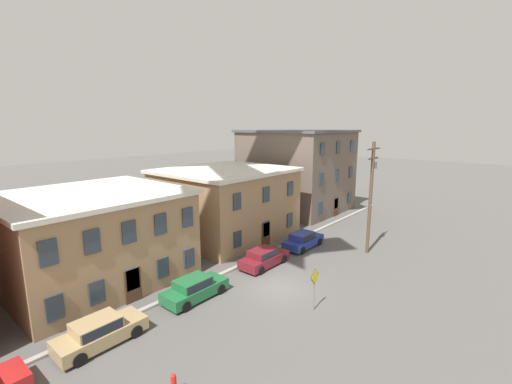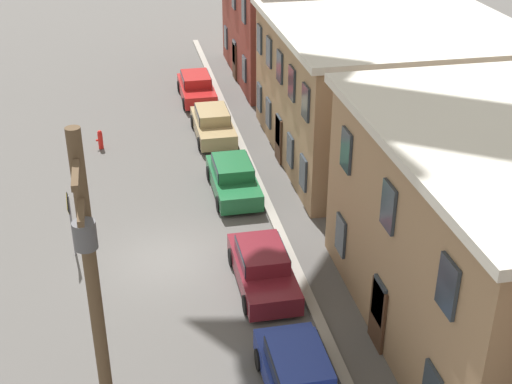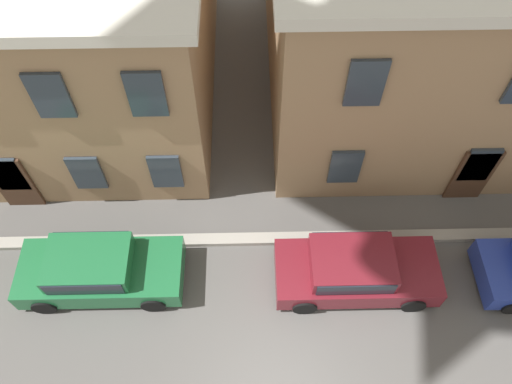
# 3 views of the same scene
# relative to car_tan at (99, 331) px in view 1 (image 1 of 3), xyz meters

# --- Properties ---
(ground_plane) EXTENTS (200.00, 200.00, 0.00)m
(ground_plane) POSITION_rel_car_tan_xyz_m (10.94, -3.33, -0.75)
(ground_plane) COLOR #565451
(kerb_strip) EXTENTS (56.00, 0.36, 0.16)m
(kerb_strip) POSITION_rel_car_tan_xyz_m (10.94, 1.17, -0.67)
(kerb_strip) COLOR #9E998E
(kerb_strip) RESTS_ON ground_plane
(apartment_midblock) EXTENTS (11.76, 10.70, 6.45)m
(apartment_midblock) POSITION_rel_car_tan_xyz_m (3.45, 7.76, 2.49)
(apartment_midblock) COLOR #9E7A56
(apartment_midblock) RESTS_ON ground_plane
(apartment_far) EXTENTS (12.06, 10.84, 6.79)m
(apartment_far) POSITION_rel_car_tan_xyz_m (16.94, 7.84, 2.66)
(apartment_far) COLOR #9E7A56
(apartment_far) RESTS_ON ground_plane
(apartment_annex) EXTENTS (11.82, 12.11, 10.43)m
(apartment_annex) POSITION_rel_car_tan_xyz_m (30.73, 8.47, 4.48)
(apartment_annex) COLOR #66564C
(apartment_annex) RESTS_ON ground_plane
(car_tan) EXTENTS (4.40, 1.92, 1.43)m
(car_tan) POSITION_rel_car_tan_xyz_m (0.00, 0.00, 0.00)
(car_tan) COLOR tan
(car_tan) RESTS_ON ground_plane
(car_green) EXTENTS (4.40, 1.92, 1.43)m
(car_green) POSITION_rel_car_tan_xyz_m (6.20, -0.01, 0.00)
(car_green) COLOR #1E6638
(car_green) RESTS_ON ground_plane
(car_maroon) EXTENTS (4.40, 1.92, 1.43)m
(car_maroon) POSITION_rel_car_tan_xyz_m (13.14, -0.17, 0.00)
(car_maroon) COLOR maroon
(car_maroon) RESTS_ON ground_plane
(car_blue) EXTENTS (4.40, 1.92, 1.43)m
(car_blue) POSITION_rel_car_tan_xyz_m (18.72, -0.28, 0.00)
(car_blue) COLOR #233899
(car_blue) RESTS_ON ground_plane
(caution_sign) EXTENTS (0.95, 0.08, 2.66)m
(caution_sign) POSITION_rel_car_tan_xyz_m (9.94, -6.65, 1.03)
(caution_sign) COLOR slate
(caution_sign) RESTS_ON ground_plane
(utility_pole) EXTENTS (2.40, 0.44, 9.71)m
(utility_pole) POSITION_rel_car_tan_xyz_m (21.31, -5.32, 4.70)
(utility_pole) COLOR brown
(utility_pole) RESTS_ON ground_plane
(fire_hydrant) EXTENTS (0.24, 0.34, 0.96)m
(fire_hydrant) POSITION_rel_car_tan_xyz_m (0.40, -5.63, -0.27)
(fire_hydrant) COLOR red
(fire_hydrant) RESTS_ON ground_plane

